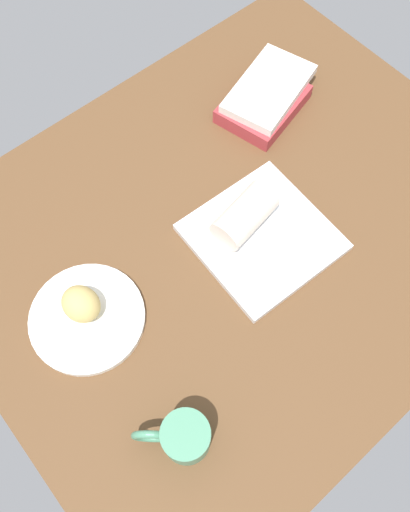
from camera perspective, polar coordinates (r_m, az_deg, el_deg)
name	(u,v)px	position (r cm, az deg, el deg)	size (l,w,h in cm)	color
dining_table	(239,230)	(105.54, 3.77, 2.86)	(110.00, 90.00, 4.00)	brown
round_plate	(87,318)	(97.42, -12.71, -6.61)	(20.95, 20.95, 1.40)	white
scone_pastry	(81,304)	(94.56, -13.36, -5.11)	(7.37, 6.28, 5.99)	tan
square_plate	(262,237)	(102.01, 6.24, 2.07)	(24.71, 24.71, 1.60)	white
sauce_cup	(290,244)	(99.57, 9.23, 1.28)	(5.05, 5.05, 2.53)	silver
breakfast_wrap	(243,217)	(98.99, 4.16, 4.28)	(6.77, 6.77, 12.89)	beige
book_stack	(265,98)	(119.39, 6.58, 16.70)	(24.73, 18.92, 5.55)	#A53338
coffee_mug	(183,437)	(86.79, -2.39, -19.12)	(10.78, 10.14, 9.03)	#4C8C6B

